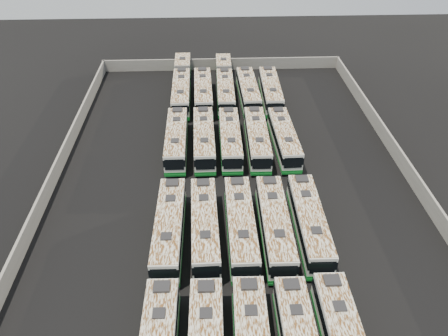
% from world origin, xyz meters
% --- Properties ---
extents(ground, '(140.00, 140.00, 0.00)m').
position_xyz_m(ground, '(0.00, 0.00, 0.00)').
color(ground, black).
rests_on(ground, ground).
extents(perimeter_wall, '(45.20, 73.20, 2.20)m').
position_xyz_m(perimeter_wall, '(0.00, 0.00, 1.10)').
color(perimeter_wall, '#65635E').
rests_on(perimeter_wall, ground).
extents(bus_midfront_far_left, '(3.02, 13.32, 3.74)m').
position_xyz_m(bus_midfront_far_left, '(-7.22, -9.47, 1.91)').
color(bus_midfront_far_left, beige).
rests_on(bus_midfront_far_left, ground).
extents(bus_midfront_left, '(3.05, 13.09, 3.67)m').
position_xyz_m(bus_midfront_left, '(-3.53, -9.38, 1.88)').
color(bus_midfront_left, beige).
rests_on(bus_midfront_left, ground).
extents(bus_midfront_center, '(2.85, 13.27, 3.74)m').
position_xyz_m(bus_midfront_center, '(0.24, -9.48, 1.91)').
color(bus_midfront_center, beige).
rests_on(bus_midfront_center, ground).
extents(bus_midfront_right, '(2.97, 13.36, 3.76)m').
position_xyz_m(bus_midfront_right, '(3.83, -9.55, 1.92)').
color(bus_midfront_right, beige).
rests_on(bus_midfront_right, ground).
extents(bus_midfront_far_right, '(2.96, 13.18, 3.71)m').
position_xyz_m(bus_midfront_far_right, '(7.55, -9.26, 1.89)').
color(bus_midfront_far_right, beige).
rests_on(bus_midfront_far_right, ground).
extents(bus_midback_far_left, '(2.84, 13.09, 3.69)m').
position_xyz_m(bus_midback_far_left, '(-7.29, 8.06, 1.88)').
color(bus_midback_far_left, beige).
rests_on(bus_midback_far_left, ground).
extents(bus_midback_left, '(2.98, 13.18, 3.70)m').
position_xyz_m(bus_midback_left, '(-3.51, 8.01, 1.89)').
color(bus_midback_left, beige).
rests_on(bus_midback_left, ground).
extents(bus_midback_center, '(2.80, 12.93, 3.64)m').
position_xyz_m(bus_midback_center, '(0.09, 7.92, 1.86)').
color(bus_midback_center, beige).
rests_on(bus_midback_center, ground).
extents(bus_midback_right, '(2.96, 13.10, 3.68)m').
position_xyz_m(bus_midback_right, '(3.79, 7.80, 1.88)').
color(bus_midback_right, beige).
rests_on(bus_midback_right, ground).
extents(bus_midback_far_right, '(3.00, 12.87, 3.61)m').
position_xyz_m(bus_midback_far_right, '(7.51, 7.77, 1.85)').
color(bus_midback_far_right, beige).
rests_on(bus_midback_far_right, ground).
extents(bus_back_far_left, '(3.01, 20.66, 3.74)m').
position_xyz_m(bus_back_far_left, '(-7.20, 25.98, 1.91)').
color(bus_back_far_left, beige).
rests_on(bus_back_far_left, ground).
extents(bus_back_left, '(3.04, 13.39, 3.76)m').
position_xyz_m(bus_back_left, '(-3.58, 22.49, 1.92)').
color(bus_back_left, beige).
rests_on(bus_back_left, ground).
extents(bus_back_center, '(2.93, 19.92, 3.61)m').
position_xyz_m(bus_back_center, '(0.13, 25.95, 1.84)').
color(bus_back_center, beige).
rests_on(bus_back_center, ground).
extents(bus_back_right, '(3.10, 13.21, 3.71)m').
position_xyz_m(bus_back_right, '(3.86, 22.63, 1.89)').
color(bus_back_right, beige).
rests_on(bus_back_right, ground).
extents(bus_back_far_right, '(3.14, 13.34, 3.74)m').
position_xyz_m(bus_back_far_right, '(7.56, 22.51, 1.91)').
color(bus_back_far_right, beige).
rests_on(bus_back_far_right, ground).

